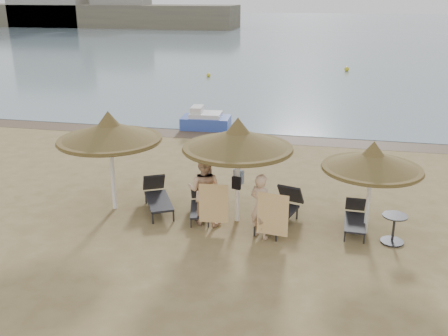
# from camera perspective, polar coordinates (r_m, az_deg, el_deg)

# --- Properties ---
(ground) EXTENTS (160.00, 160.00, 0.00)m
(ground) POSITION_cam_1_polar(r_m,az_deg,el_deg) (14.11, 1.04, -7.06)
(ground) COLOR #927C50
(ground) RESTS_ON ground
(sea) EXTENTS (200.00, 140.00, 0.03)m
(sea) POSITION_cam_1_polar(r_m,az_deg,el_deg) (92.63, 11.04, 15.30)
(sea) COLOR slate
(sea) RESTS_ON ground
(wet_sand_strip) EXTENTS (200.00, 1.60, 0.01)m
(wet_sand_strip) POSITION_cam_1_polar(r_m,az_deg,el_deg) (22.80, 5.63, 3.38)
(wet_sand_strip) COLOR brown
(wet_sand_strip) RESTS_ON ground
(far_shore) EXTENTS (150.00, 54.80, 12.00)m
(far_shore) POSITION_cam_1_polar(r_m,az_deg,el_deg) (94.37, -5.03, 17.40)
(far_shore) COLOR #6B6048
(far_shore) RESTS_ON ground
(palapa_left) EXTENTS (3.09, 3.09, 3.06)m
(palapa_left) POSITION_cam_1_polar(r_m,az_deg,el_deg) (14.99, -12.98, 4.05)
(palapa_left) COLOR white
(palapa_left) RESTS_ON ground
(palapa_center) EXTENTS (3.11, 3.11, 3.08)m
(palapa_center) POSITION_cam_1_polar(r_m,az_deg,el_deg) (13.77, 1.58, 3.26)
(palapa_center) COLOR white
(palapa_center) RESTS_ON ground
(palapa_right) EXTENTS (2.67, 2.67, 2.65)m
(palapa_right) POSITION_cam_1_polar(r_m,az_deg,el_deg) (13.68, 16.60, 0.78)
(palapa_right) COLOR white
(palapa_right) RESTS_ON ground
(lounger_far_left) EXTENTS (1.52, 2.08, 0.90)m
(lounger_far_left) POSITION_cam_1_polar(r_m,az_deg,el_deg) (15.44, -7.64, -3.15)
(lounger_far_left) COLOR #2B2C2F
(lounger_far_left) RESTS_ON ground
(lounger_near_left) EXTENTS (0.92, 1.71, 0.73)m
(lounger_near_left) POSITION_cam_1_polar(r_m,az_deg,el_deg) (14.90, -2.77, -4.17)
(lounger_near_left) COLOR #2B2C2F
(lounger_near_left) RESTS_ON ground
(lounger_near_right) EXTENTS (1.25, 2.23, 0.95)m
(lounger_near_right) POSITION_cam_1_polar(r_m,az_deg,el_deg) (14.44, 6.59, -4.67)
(lounger_near_right) COLOR #2B2C2F
(lounger_near_right) RESTS_ON ground
(lounger_far_right) EXTENTS (0.60, 1.69, 0.75)m
(lounger_far_right) POSITION_cam_1_polar(r_m,az_deg,el_deg) (14.53, 14.74, -5.45)
(lounger_far_right) COLOR #2B2C2F
(lounger_far_right) RESTS_ON ground
(side_table) EXTENTS (0.66, 0.66, 0.79)m
(side_table) POSITION_cam_1_polar(r_m,az_deg,el_deg) (14.01, 18.79, -6.69)
(side_table) COLOR #2B2C2F
(side_table) RESTS_ON ground
(person_left) EXTENTS (1.14, 0.80, 2.37)m
(person_left) POSITION_cam_1_polar(r_m,az_deg,el_deg) (14.02, -2.27, -1.95)
(person_left) COLOR #E2B590
(person_left) RESTS_ON ground
(person_right) EXTENTS (1.15, 1.00, 2.11)m
(person_right) POSITION_cam_1_polar(r_m,az_deg,el_deg) (13.30, 4.24, -3.81)
(person_right) COLOR #E2B590
(person_right) RESTS_ON ground
(towel_left) EXTENTS (0.82, 0.08, 1.15)m
(towel_left) POSITION_cam_1_polar(r_m,az_deg,el_deg) (13.78, -1.19, -4.09)
(towel_left) COLOR orange
(towel_left) RESTS_ON ground
(towel_right) EXTENTS (0.84, 0.14, 1.18)m
(towel_right) POSITION_cam_1_polar(r_m,az_deg,el_deg) (13.13, 5.58, -5.32)
(towel_right) COLOR orange
(towel_right) RESTS_ON ground
(bag_patterned) EXTENTS (0.33, 0.22, 0.40)m
(bag_patterned) POSITION_cam_1_polar(r_m,az_deg,el_deg) (14.31, 1.68, -0.98)
(bag_patterned) COLOR silver
(bag_patterned) RESTS_ON ground
(bag_dark) EXTENTS (0.27, 0.16, 0.36)m
(bag_dark) POSITION_cam_1_polar(r_m,az_deg,el_deg) (14.02, 1.42, -1.73)
(bag_dark) COLOR black
(bag_dark) RESTS_ON ground
(pedal_boat) EXTENTS (2.39, 1.50, 1.08)m
(pedal_boat) POSITION_cam_1_polar(r_m,az_deg,el_deg) (24.35, -2.15, 5.47)
(pedal_boat) COLOR #3451B9
(pedal_boat) RESTS_ON ground
(buoy_left) EXTENTS (0.33, 0.33, 0.33)m
(buoy_left) POSITION_cam_1_polar(r_m,az_deg,el_deg) (39.47, -1.78, 10.57)
(buoy_left) COLOR gold
(buoy_left) RESTS_ON ground
(buoy_mid) EXTENTS (0.40, 0.40, 0.40)m
(buoy_mid) POSITION_cam_1_polar(r_m,az_deg,el_deg) (43.57, 13.86, 10.92)
(buoy_mid) COLOR gold
(buoy_mid) RESTS_ON ground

